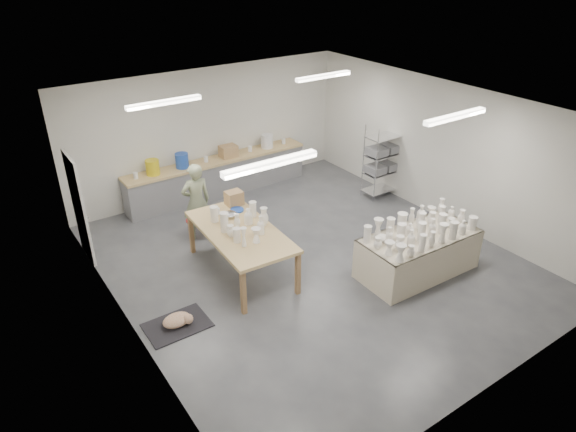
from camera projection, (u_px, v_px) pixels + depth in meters
room at (304, 162)px, 9.00m from camera, size 8.00×8.02×3.00m
back_counter at (218, 175)px, 12.40m from camera, size 4.60×0.60×1.24m
wire_shelf at (383, 160)px, 12.15m from camera, size 0.88×0.48×1.80m
drying_table at (418, 251)px, 9.41m from camera, size 2.26×1.12×1.16m
work_table at (240, 227)px, 9.29m from camera, size 1.32×2.44×1.26m
rug at (177, 325)px, 8.25m from camera, size 1.00×0.70×0.02m
cat at (178, 320)px, 8.20m from camera, size 0.47×0.35×0.20m
potter at (196, 202)px, 10.39m from camera, size 0.64×0.45×1.64m
red_stool at (193, 221)px, 10.85m from camera, size 0.38×0.38×0.28m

